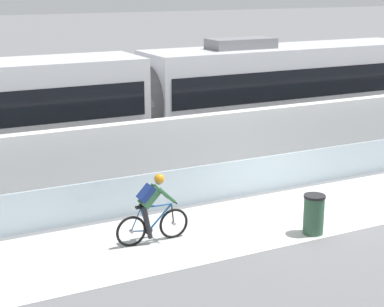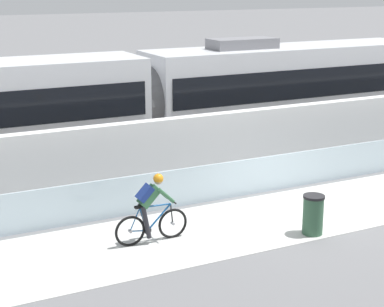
% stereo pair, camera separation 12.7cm
% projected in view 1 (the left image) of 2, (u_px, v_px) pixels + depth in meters
% --- Properties ---
extents(ground_plane, '(200.00, 200.00, 0.00)m').
position_uv_depth(ground_plane, '(303.00, 212.00, 16.24)').
color(ground_plane, slate).
extents(bike_path_deck, '(32.00, 3.20, 0.01)m').
position_uv_depth(bike_path_deck, '(303.00, 212.00, 16.24)').
color(bike_path_deck, beige).
rests_on(bike_path_deck, ground).
extents(glass_parapet, '(32.00, 0.05, 1.03)m').
position_uv_depth(glass_parapet, '(264.00, 174.00, 17.69)').
color(glass_parapet, silver).
rests_on(glass_parapet, ground).
extents(concrete_barrier_wall, '(32.00, 0.36, 1.98)m').
position_uv_depth(concrete_barrier_wall, '(232.00, 144.00, 19.11)').
color(concrete_barrier_wall, white).
rests_on(concrete_barrier_wall, ground).
extents(tram_rail_near, '(32.00, 0.08, 0.01)m').
position_uv_depth(tram_rail_near, '(195.00, 155.00, 21.51)').
color(tram_rail_near, '#595654').
rests_on(tram_rail_near, ground).
extents(tram_rail_far, '(32.00, 0.08, 0.01)m').
position_uv_depth(tram_rail_far, '(176.00, 146.00, 22.74)').
color(tram_rail_far, '#595654').
rests_on(tram_rail_far, ground).
extents(tram, '(22.56, 2.54, 3.81)m').
position_uv_depth(tram, '(143.00, 101.00, 20.93)').
color(tram, silver).
rests_on(tram, ground).
extents(cyclist_on_bike, '(1.77, 0.58, 1.61)m').
position_uv_depth(cyclist_on_bike, '(152.00, 209.00, 14.18)').
color(cyclist_on_bike, black).
rests_on(cyclist_on_bike, ground).
extents(trash_bin, '(0.51, 0.51, 0.96)m').
position_uv_depth(trash_bin, '(314.00, 214.00, 14.75)').
color(trash_bin, '#33593F').
rests_on(trash_bin, ground).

